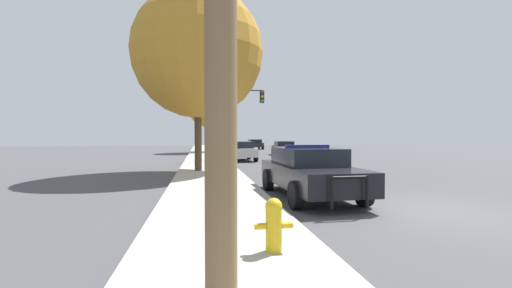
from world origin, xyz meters
TOP-DOWN VIEW (x-y plane):
  - ground_plane at (0.00, 0.00)m, footprint 110.00×110.00m
  - sidewalk_left at (-5.10, 0.00)m, footprint 3.00×110.00m
  - police_car at (-2.32, 2.29)m, footprint 2.21×5.07m
  - fire_hydrant at (-4.47, -2.61)m, footprint 0.57×0.25m
  - traffic_light at (-2.90, 17.10)m, footprint 3.37×0.35m
  - car_background_midblock at (-2.59, 17.39)m, footprint 2.10×4.29m
  - car_background_distant at (1.71, 38.01)m, footprint 2.06×4.28m
  - car_background_oncoming at (2.26, 23.74)m, footprint 2.20×4.01m
  - tree_sidewalk_far at (-4.48, 29.44)m, footprint 4.98×4.98m
  - tree_sidewalk_near at (-5.63, 9.45)m, footprint 6.35×6.35m

SIDE VIEW (x-z plane):
  - ground_plane at x=0.00m, z-range 0.00..0.00m
  - sidewalk_left at x=-5.10m, z-range 0.00..0.13m
  - fire_hydrant at x=-4.47m, z-range 0.16..0.95m
  - car_background_oncoming at x=2.26m, z-range 0.05..1.35m
  - car_background_distant at x=1.71m, z-range 0.04..1.36m
  - car_background_midblock at x=-2.59m, z-range 0.04..1.45m
  - police_car at x=-2.32m, z-range 0.01..1.56m
  - traffic_light at x=-2.90m, z-range 1.17..6.31m
  - tree_sidewalk_far at x=-4.48m, z-range 1.41..8.96m
  - tree_sidewalk_near at x=-5.63m, z-range 1.40..10.31m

